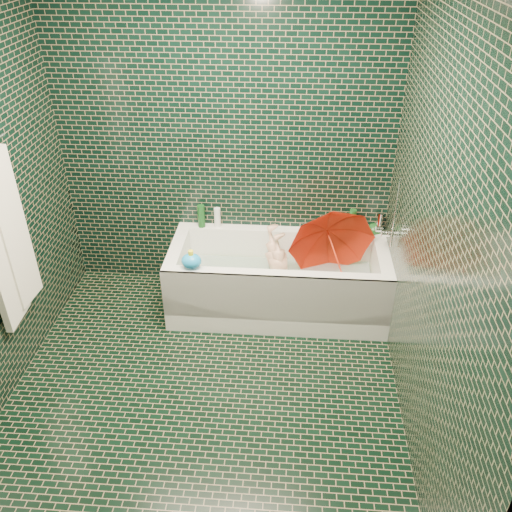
# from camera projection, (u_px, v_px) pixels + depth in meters

# --- Properties ---
(floor) EXTENTS (2.80, 2.80, 0.00)m
(floor) POSITION_uv_depth(u_px,v_px,m) (204.00, 396.00, 3.64)
(floor) COLOR black
(floor) RESTS_ON ground
(wall_back) EXTENTS (2.80, 0.00, 2.80)m
(wall_back) POSITION_uv_depth(u_px,v_px,m) (224.00, 144.00, 4.14)
(wall_back) COLOR black
(wall_back) RESTS_ON floor
(wall_front) EXTENTS (2.80, 0.00, 2.80)m
(wall_front) POSITION_uv_depth(u_px,v_px,m) (118.00, 449.00, 1.79)
(wall_front) COLOR black
(wall_front) RESTS_ON floor
(wall_right) EXTENTS (0.00, 2.80, 2.80)m
(wall_right) POSITION_uv_depth(u_px,v_px,m) (433.00, 245.00, 2.88)
(wall_right) COLOR black
(wall_right) RESTS_ON floor
(bathtub) EXTENTS (1.70, 0.75, 0.55)m
(bathtub) POSITION_uv_depth(u_px,v_px,m) (278.00, 287.00, 4.34)
(bathtub) COLOR white
(bathtub) RESTS_ON floor
(bath_mat) EXTENTS (1.35, 0.47, 0.01)m
(bath_mat) POSITION_uv_depth(u_px,v_px,m) (278.00, 291.00, 4.39)
(bath_mat) COLOR #4AC828
(bath_mat) RESTS_ON bathtub
(water) EXTENTS (1.48, 0.53, 0.00)m
(water) POSITION_uv_depth(u_px,v_px,m) (278.00, 276.00, 4.31)
(water) COLOR silver
(water) RESTS_ON bathtub
(towel) EXTENTS (0.08, 0.44, 1.12)m
(towel) POSITION_uv_depth(u_px,v_px,m) (4.00, 240.00, 3.36)
(towel) COLOR silver
(towel) RESTS_ON towel_rail
(faucet) EXTENTS (0.18, 0.19, 0.55)m
(faucet) POSITION_uv_depth(u_px,v_px,m) (390.00, 229.00, 4.00)
(faucet) COLOR silver
(faucet) RESTS_ON wall_right
(child) EXTENTS (0.87, 0.55, 0.31)m
(child) POSITION_uv_depth(u_px,v_px,m) (281.00, 273.00, 4.33)
(child) COLOR tan
(child) RESTS_ON bathtub
(umbrella) EXTENTS (0.95, 0.85, 0.94)m
(umbrella) POSITION_uv_depth(u_px,v_px,m) (335.00, 253.00, 4.16)
(umbrella) COLOR red
(umbrella) RESTS_ON bathtub
(soap_bottle_a) EXTENTS (0.12, 0.12, 0.27)m
(soap_bottle_a) POSITION_uv_depth(u_px,v_px,m) (365.00, 233.00, 4.40)
(soap_bottle_a) COLOR white
(soap_bottle_a) RESTS_ON bathtub
(soap_bottle_b) EXTENTS (0.10, 0.10, 0.18)m
(soap_bottle_b) POSITION_uv_depth(u_px,v_px,m) (375.00, 231.00, 4.41)
(soap_bottle_b) COLOR #56207A
(soap_bottle_b) RESTS_ON bathtub
(soap_bottle_c) EXTENTS (0.18, 0.18, 0.17)m
(soap_bottle_c) POSITION_uv_depth(u_px,v_px,m) (378.00, 234.00, 4.37)
(soap_bottle_c) COLOR #134518
(soap_bottle_c) RESTS_ON bathtub
(bottle_right_tall) EXTENTS (0.07, 0.07, 0.21)m
(bottle_right_tall) POSITION_uv_depth(u_px,v_px,m) (352.00, 222.00, 4.34)
(bottle_right_tall) COLOR #134518
(bottle_right_tall) RESTS_ON bathtub
(bottle_right_pump) EXTENTS (0.06, 0.06, 0.17)m
(bottle_right_pump) POSITION_uv_depth(u_px,v_px,m) (380.00, 223.00, 4.36)
(bottle_right_pump) COLOR silver
(bottle_right_pump) RESTS_ON bathtub
(bottle_left_tall) EXTENTS (0.08, 0.08, 0.19)m
(bottle_left_tall) POSITION_uv_depth(u_px,v_px,m) (201.00, 216.00, 4.43)
(bottle_left_tall) COLOR #134518
(bottle_left_tall) RESTS_ON bathtub
(bottle_left_short) EXTENTS (0.06, 0.06, 0.17)m
(bottle_left_short) POSITION_uv_depth(u_px,v_px,m) (217.00, 218.00, 4.44)
(bottle_left_short) COLOR white
(bottle_left_short) RESTS_ON bathtub
(rubber_duck) EXTENTS (0.13, 0.10, 0.11)m
(rubber_duck) POSITION_uv_depth(u_px,v_px,m) (342.00, 225.00, 4.40)
(rubber_duck) COLOR yellow
(rubber_duck) RESTS_ON bathtub
(bath_toy) EXTENTS (0.18, 0.17, 0.14)m
(bath_toy) POSITION_uv_depth(u_px,v_px,m) (191.00, 261.00, 3.92)
(bath_toy) COLOR #198DE1
(bath_toy) RESTS_ON bathtub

